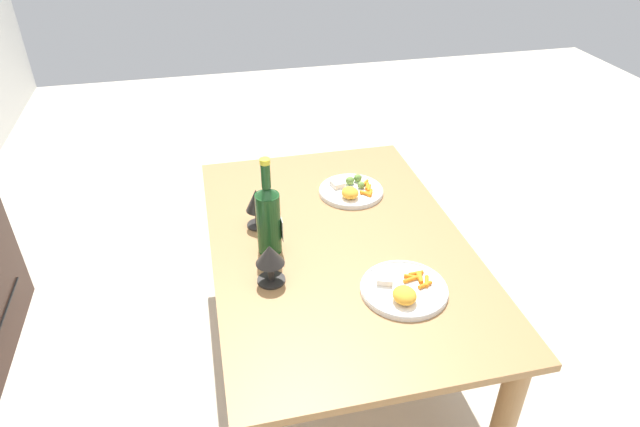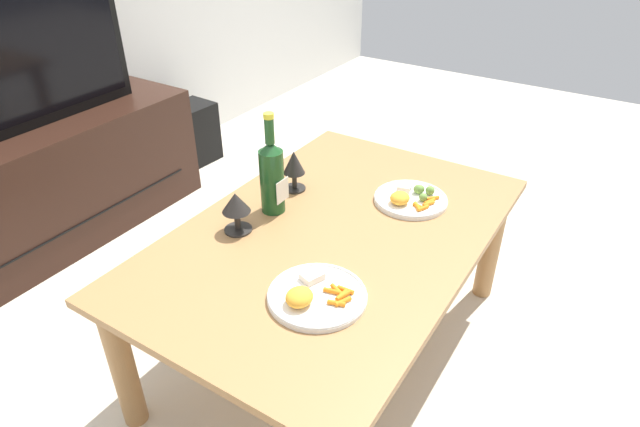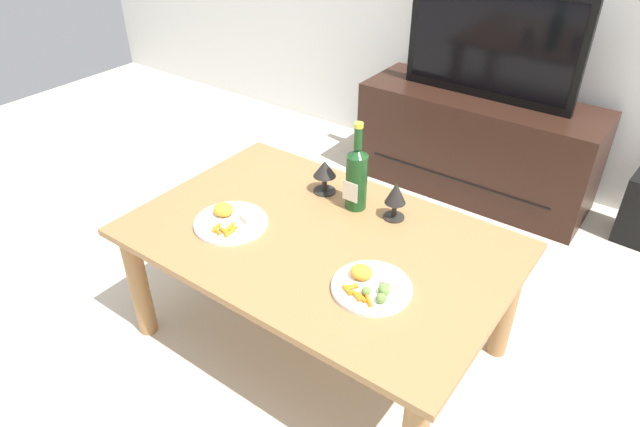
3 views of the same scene
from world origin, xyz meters
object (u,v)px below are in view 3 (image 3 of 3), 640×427
at_px(goblet_left, 325,171).
at_px(goblet_right, 396,195).
at_px(tv_screen, 493,43).
at_px(wine_bottle, 356,176).
at_px(dinner_plate_left, 230,221).
at_px(dining_table, 319,254).
at_px(tv_stand, 476,145).
at_px(dinner_plate_right, 371,286).

relative_size(goblet_left, goblet_right, 0.91).
xyz_separation_m(tv_screen, goblet_right, (0.14, -1.14, -0.22)).
xyz_separation_m(wine_bottle, dinner_plate_left, (-0.29, -0.35, -0.12)).
relative_size(goblet_left, dinner_plate_left, 0.51).
bearing_deg(wine_bottle, dining_table, -89.44).
relative_size(tv_stand, dinner_plate_left, 4.71).
xyz_separation_m(tv_stand, tv_screen, (-0.00, -0.00, 0.54)).
xyz_separation_m(wine_bottle, goblet_right, (0.15, 0.02, -0.04)).
xyz_separation_m(tv_screen, dinner_plate_left, (-0.29, -1.51, -0.30)).
distance_m(tv_screen, goblet_left, 1.17).
bearing_deg(dinner_plate_left, tv_screen, 78.98).
distance_m(dining_table, tv_screen, 1.44).
height_order(tv_stand, dinner_plate_right, dinner_plate_right).
height_order(tv_screen, goblet_left, tv_screen).
bearing_deg(goblet_right, tv_stand, 97.15).
bearing_deg(tv_screen, goblet_left, -97.81).
bearing_deg(wine_bottle, tv_screen, 89.68).
bearing_deg(tv_stand, wine_bottle, -90.32).
bearing_deg(goblet_left, tv_stand, 82.21).
bearing_deg(dining_table, tv_screen, 89.82).
distance_m(tv_screen, dinner_plate_left, 1.56).
relative_size(tv_screen, dinner_plate_left, 3.34).
distance_m(tv_screen, dinner_plate_right, 1.56).
bearing_deg(dinner_plate_left, dinner_plate_right, -0.22).
bearing_deg(dining_table, dinner_plate_left, -157.24).
distance_m(goblet_left, dinner_plate_right, 0.57).
distance_m(tv_screen, wine_bottle, 1.17).
height_order(tv_screen, wine_bottle, tv_screen).
relative_size(tv_stand, goblet_left, 9.29).
bearing_deg(wine_bottle, dinner_plate_right, -50.72).
xyz_separation_m(tv_screen, wine_bottle, (-0.01, -1.16, -0.18)).
height_order(dining_table, wine_bottle, wine_bottle).
bearing_deg(tv_screen, tv_stand, 90.00).
bearing_deg(goblet_right, goblet_left, -180.00).
relative_size(wine_bottle, dinner_plate_left, 1.29).
bearing_deg(tv_screen, dinner_plate_right, -79.53).
bearing_deg(tv_screen, dinner_plate_left, -101.02).
bearing_deg(dinner_plate_right, goblet_left, 139.71).
xyz_separation_m(dining_table, dinner_plate_left, (-0.29, -0.12, 0.09)).
bearing_deg(dinner_plate_left, wine_bottle, 50.40).
relative_size(dining_table, goblet_left, 9.79).
distance_m(dining_table, wine_bottle, 0.30).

